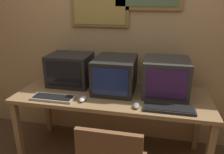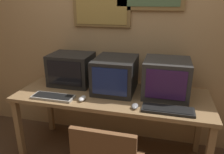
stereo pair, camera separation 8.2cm
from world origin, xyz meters
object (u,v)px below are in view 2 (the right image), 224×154
Objects in this scene: monitor_left at (72,69)px; keyboard_main at (53,97)px; monitor_right at (166,78)px; desk_clock at (51,73)px; monitor_center at (115,74)px; keyboard_side at (168,110)px; mouse_far_corner at (135,106)px; mouse_near_keyboard at (82,98)px.

keyboard_main is at bearing -92.83° from monitor_left.
monitor_right is 1.39m from desk_clock.
monitor_center is (0.52, -0.07, 0.00)m from monitor_left.
mouse_far_corner is (-0.28, -0.02, 0.01)m from keyboard_side.
monitor_left is at bearing 176.62° from monitor_right.
mouse_near_keyboard is at bearing 3.63° from keyboard_main.
monitor_center is at bearing 126.46° from mouse_far_corner.
monitor_center reaches higher than keyboard_side.
monitor_left is at bearing 159.26° from keyboard_side.
desk_clock is (-1.41, 0.54, 0.04)m from keyboard_side.
keyboard_main is 1.08m from keyboard_side.
keyboard_side is 1.51m from desk_clock.
mouse_far_corner reaches higher than keyboard_main.
monitor_right is 3.78× the size of mouse_near_keyboard.
mouse_near_keyboard is 1.07× the size of desk_clock.
monitor_left is 1.05× the size of monitor_right.
mouse_far_corner reaches higher than keyboard_side.
keyboard_main is (-0.02, -0.41, -0.16)m from monitor_left.
monitor_right is at bearing -3.38° from monitor_left.
mouse_far_corner is at bearing -3.39° from mouse_near_keyboard.
mouse_near_keyboard is at bearing 176.61° from mouse_far_corner.
monitor_center is 0.65m from keyboard_side.
keyboard_main is 0.29m from mouse_near_keyboard.
keyboard_side is at bearing -31.72° from monitor_center.
mouse_near_keyboard is at bearing -156.42° from monitor_right.
monitor_center is 0.90m from desk_clock.
monitor_right reaches higher than desk_clock.
mouse_far_corner is 1.26m from desk_clock.
keyboard_side is at bearing -20.74° from monitor_left.
keyboard_main is 3.59× the size of mouse_near_keyboard.
monitor_right reaches higher than monitor_left.
monitor_left reaches higher than keyboard_side.
mouse_far_corner is 0.95× the size of desk_clock.
keyboard_main is 3.85× the size of desk_clock.
mouse_far_corner is (0.50, -0.03, -0.00)m from mouse_near_keyboard.
monitor_left reaches higher than keyboard_main.
keyboard_side is at bearing 0.32° from keyboard_main.
monitor_right is at bearing 95.77° from keyboard_side.
monitor_right is at bearing 23.58° from mouse_near_keyboard.
monitor_center is at bearing -13.61° from desk_clock.
monitor_right is 1.11m from keyboard_main.
monitor_right is at bearing 55.40° from mouse_far_corner.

